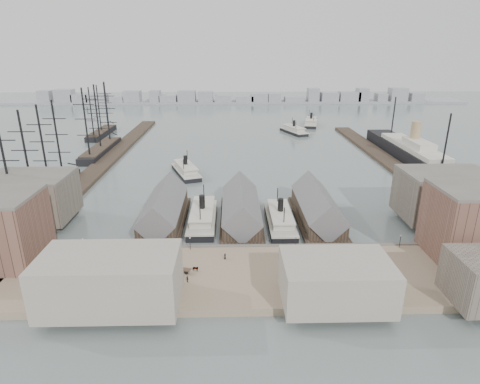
{
  "coord_description": "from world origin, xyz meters",
  "views": [
    {
      "loc": [
        -3.28,
        -108.95,
        56.0
      ],
      "look_at": [
        0.0,
        30.0,
        6.0
      ],
      "focal_mm": 30.0,
      "sensor_mm": 36.0,
      "label": 1
    }
  ],
  "objects_px": {
    "tram": "(352,260)",
    "ocean_steamer": "(413,153)",
    "horse_cart_center": "(192,269)",
    "horse_cart_right": "(314,273)",
    "ferry_docked_west": "(203,216)",
    "horse_cart_left": "(107,258)"
  },
  "relations": [
    {
      "from": "ocean_steamer",
      "to": "horse_cart_left",
      "type": "distance_m",
      "value": 166.71
    },
    {
      "from": "ocean_steamer",
      "to": "horse_cart_center",
      "type": "distance_m",
      "value": 154.04
    },
    {
      "from": "horse_cart_center",
      "to": "horse_cart_right",
      "type": "distance_m",
      "value": 31.11
    },
    {
      "from": "ocean_steamer",
      "to": "ferry_docked_west",
      "type": "bearing_deg",
      "value": -143.66
    },
    {
      "from": "horse_cart_center",
      "to": "horse_cart_right",
      "type": "height_order",
      "value": "horse_cart_right"
    },
    {
      "from": "tram",
      "to": "horse_cart_center",
      "type": "xyz_separation_m",
      "value": [
        -41.73,
        -2.24,
        -0.99
      ]
    },
    {
      "from": "ocean_steamer",
      "to": "horse_cart_right",
      "type": "bearing_deg",
      "value": -123.01
    },
    {
      "from": "ferry_docked_west",
      "to": "ocean_steamer",
      "type": "relative_size",
      "value": 0.29
    },
    {
      "from": "ocean_steamer",
      "to": "horse_cart_left",
      "type": "height_order",
      "value": "ocean_steamer"
    },
    {
      "from": "horse_cart_left",
      "to": "horse_cart_right",
      "type": "distance_m",
      "value": 54.97
    },
    {
      "from": "horse_cart_center",
      "to": "horse_cart_right",
      "type": "xyz_separation_m",
      "value": [
        31.02,
        -2.37,
        0.01
      ]
    },
    {
      "from": "ferry_docked_west",
      "to": "tram",
      "type": "relative_size",
      "value": 3.03
    },
    {
      "from": "ferry_docked_west",
      "to": "horse_cart_left",
      "type": "height_order",
      "value": "ferry_docked_west"
    },
    {
      "from": "tram",
      "to": "horse_cart_left",
      "type": "bearing_deg",
      "value": 173.52
    },
    {
      "from": "ocean_steamer",
      "to": "horse_cart_center",
      "type": "height_order",
      "value": "ocean_steamer"
    },
    {
      "from": "horse_cart_left",
      "to": "horse_cart_center",
      "type": "bearing_deg",
      "value": -76.79
    },
    {
      "from": "horse_cart_left",
      "to": "tram",
      "type": "bearing_deg",
      "value": -65.14
    },
    {
      "from": "tram",
      "to": "ocean_steamer",
      "type": "bearing_deg",
      "value": 57.04
    },
    {
      "from": "ferry_docked_west",
      "to": "tram",
      "type": "distance_m",
      "value": 52.69
    },
    {
      "from": "ferry_docked_west",
      "to": "horse_cart_left",
      "type": "bearing_deg",
      "value": -129.64
    },
    {
      "from": "ocean_steamer",
      "to": "horse_cart_left",
      "type": "relative_size",
      "value": 21.72
    },
    {
      "from": "tram",
      "to": "horse_cart_center",
      "type": "distance_m",
      "value": 41.8
    }
  ]
}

